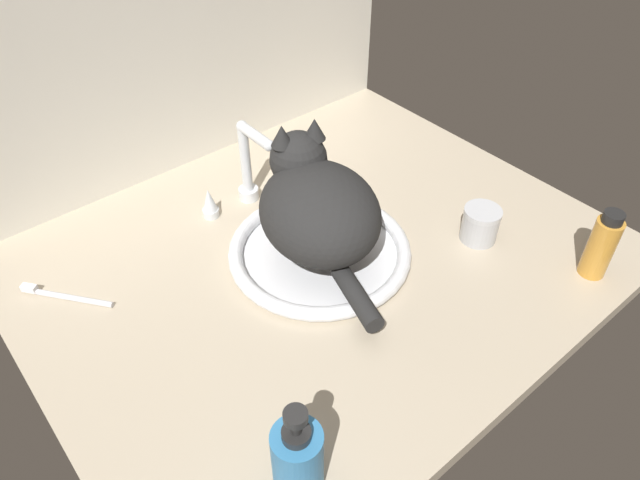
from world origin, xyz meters
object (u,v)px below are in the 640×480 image
object	(u,v)px
metal_jar	(480,224)
toothbrush	(65,296)
sink_basin	(320,252)
amber_bottle	(601,245)
faucet	(248,171)
soap_pump_bottle	(298,459)
cat	(316,205)

from	to	relation	value
metal_jar	toothbrush	size ratio (longest dim) A/B	0.50
sink_basin	amber_bottle	distance (cm)	47.82
faucet	amber_bottle	xyz separation A→B (cm)	(33.86, -55.03, -0.71)
metal_jar	toothbrush	world-z (taller)	metal_jar
amber_bottle	metal_jar	xyz separation A→B (cm)	(-8.10, 18.46, -2.90)
soap_pump_bottle	toothbrush	world-z (taller)	soap_pump_bottle
cat	soap_pump_bottle	xyz separation A→B (cm)	(-29.41, -31.99, -4.63)
cat	amber_bottle	xyz separation A→B (cm)	(33.38, -34.96, -4.37)
cat	metal_jar	size ratio (longest dim) A/B	5.24
soap_pump_bottle	metal_jar	bearing A→B (deg)	15.81
amber_bottle	faucet	bearing A→B (deg)	121.60
faucet	soap_pump_bottle	size ratio (longest dim) A/B	1.30
sink_basin	cat	world-z (taller)	cat
faucet	toothbrush	xyz separation A→B (cm)	(-39.21, -2.24, -6.33)
toothbrush	amber_bottle	bearing A→B (deg)	-35.85
toothbrush	cat	bearing A→B (deg)	-24.19
sink_basin	metal_jar	bearing A→B (deg)	-30.08
faucet	cat	xyz separation A→B (cm)	(0.48, -20.07, 3.66)
toothbrush	metal_jar	bearing A→B (deg)	-27.85
soap_pump_bottle	cat	bearing A→B (deg)	47.40
metal_jar	sink_basin	bearing A→B (deg)	149.92
sink_basin	toothbrush	size ratio (longest dim) A/B	2.40
soap_pump_bottle	metal_jar	size ratio (longest dim) A/B	2.33
toothbrush	soap_pump_bottle	bearing A→B (deg)	-78.34
soap_pump_bottle	sink_basin	bearing A→B (deg)	46.43
metal_jar	faucet	bearing A→B (deg)	125.16
cat	soap_pump_bottle	world-z (taller)	cat
sink_basin	soap_pump_bottle	size ratio (longest dim) A/B	2.05
sink_basin	cat	size ratio (longest dim) A/B	0.91
amber_bottle	cat	bearing A→B (deg)	133.67
faucet	toothbrush	size ratio (longest dim) A/B	1.52
faucet	amber_bottle	world-z (taller)	faucet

